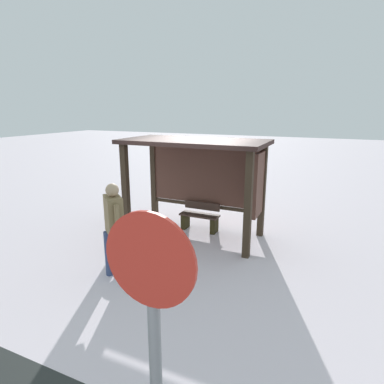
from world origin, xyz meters
The scene contains 5 objects.
ground_plane centered at (0.00, 0.00, 0.00)m, with size 60.00×60.00×0.00m, color silver.
bus_shelter centered at (0.11, 0.21, 1.75)m, with size 3.33×1.67×2.34m.
bench_left_inside centered at (0.00, 0.38, 0.32)m, with size 1.00×0.37×0.71m.
person_walking centered at (-0.48, -2.41, 1.05)m, with size 0.56×0.51×1.77m.
dog centered at (-0.61, -1.53, 0.51)m, with size 0.79×0.64×0.72m.
Camera 1 is at (3.01, -6.77, 3.02)m, focal length 30.08 mm.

